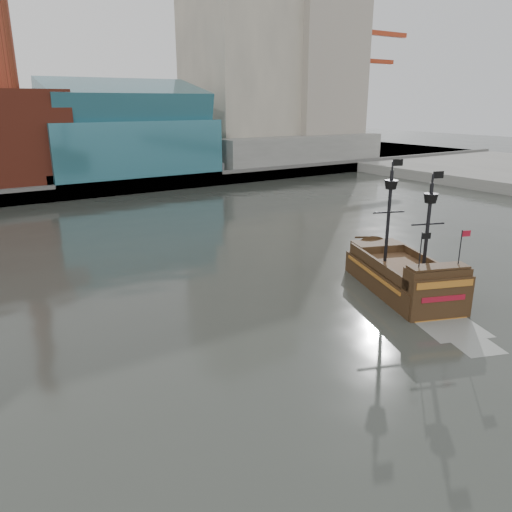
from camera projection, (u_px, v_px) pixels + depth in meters
ground at (363, 349)px, 31.86m from camera, size 400.00×400.00×0.00m
promenade_far at (49, 172)px, 105.00m from camera, size 220.00×60.00×2.00m
seawall at (88, 190)px, 81.36m from camera, size 220.00×1.00×2.60m
skyline at (71, 50)px, 94.81m from camera, size 149.00×45.00×62.00m
crane_a at (359, 86)px, 132.89m from camera, size 22.50×4.00×32.25m
crane_b at (358, 100)px, 146.95m from camera, size 19.10×4.00×26.25m
pirate_ship at (402, 280)px, 41.31m from camera, size 9.73×16.00×11.52m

